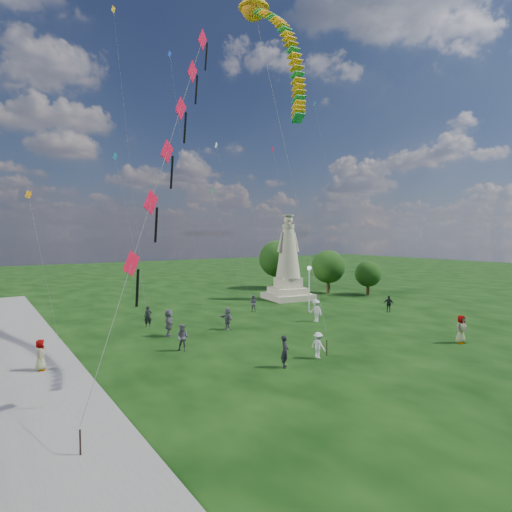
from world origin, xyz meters
TOP-DOWN VIEW (x-y plane):
  - statue at (11.57, 20.77)m, footprint 4.96×4.96m
  - lamppost at (8.62, 13.98)m, footprint 0.38×0.38m
  - tree_row at (17.44, 25.09)m, footprint 8.86×14.20m
  - person_0 at (-2.78, 2.63)m, footprint 0.69×0.73m
  - person_1 at (-5.93, 8.37)m, footprint 0.91×0.88m
  - person_2 at (-0.21, 2.92)m, footprint 0.62×1.00m
  - person_4 at (9.51, 0.37)m, footprint 0.88×0.55m
  - person_5 at (-5.19, 12.33)m, footprint 1.32×1.88m
  - person_6 at (-5.37, 15.92)m, footprint 0.65×0.53m
  - person_7 at (4.59, 16.89)m, footprint 0.83×0.79m
  - person_8 at (6.28, 10.42)m, footprint 0.71×1.19m
  - person_9 at (14.40, 10.00)m, footprint 0.86×0.95m
  - person_10 at (-13.42, 8.75)m, footprint 0.64×0.85m
  - person_11 at (-0.90, 11.90)m, footprint 0.70×1.51m
  - red_kite_train at (-7.98, 4.61)m, footprint 9.26×9.35m
  - serpent_kite at (0.86, 10.88)m, footprint 6.79×13.05m
  - small_kites at (2.78, 23.44)m, footprint 30.11×14.09m

SIDE VIEW (x-z plane):
  - person_2 at x=-0.21m, z-range 0.00..1.45m
  - person_9 at x=14.40m, z-range 0.00..1.46m
  - person_7 at x=4.59m, z-range 0.00..1.47m
  - person_6 at x=-5.37m, z-range 0.00..1.54m
  - person_10 at x=-13.42m, z-range 0.00..1.56m
  - person_11 at x=-0.90m, z-range 0.00..1.60m
  - person_1 at x=-5.93m, z-range 0.00..1.61m
  - person_0 at x=-2.78m, z-range 0.00..1.67m
  - person_8 at x=6.28m, z-range 0.00..1.76m
  - person_4 at x=9.51m, z-range 0.00..1.78m
  - person_5 at x=-5.19m, z-range 0.00..1.86m
  - lamppost at x=8.62m, z-range 0.90..4.98m
  - statue at x=11.57m, z-range -1.09..7.81m
  - tree_row at x=17.44m, z-range 0.32..6.40m
  - red_kite_train at x=-7.98m, z-range 2.24..20.84m
  - small_kites at x=2.78m, z-range 0.37..28.35m
  - serpent_kite at x=0.86m, z-range 10.67..34.44m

